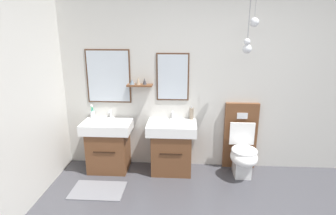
{
  "coord_description": "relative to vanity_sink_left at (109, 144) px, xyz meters",
  "views": [
    {
      "loc": [
        -0.56,
        -1.84,
        2.02
      ],
      "look_at": [
        -0.78,
        1.73,
        0.99
      ],
      "focal_mm": 29.15,
      "sensor_mm": 36.0,
      "label": 1
    }
  ],
  "objects": [
    {
      "name": "wall_back",
      "position": [
        1.64,
        0.27,
        0.86
      ],
      "size": [
        4.92,
        0.5,
        2.51
      ],
      "color": "beige",
      "rests_on": "ground"
    },
    {
      "name": "bath_mat",
      "position": [
        -0.0,
        -0.6,
        -0.39
      ],
      "size": [
        0.68,
        0.44,
        0.01
      ],
      "primitive_type": "cube",
      "color": "slate",
      "rests_on": "ground"
    },
    {
      "name": "vanity_sink_left",
      "position": [
        0.0,
        0.0,
        0.0
      ],
      "size": [
        0.7,
        0.5,
        0.74
      ],
      "color": "brown",
      "rests_on": "ground"
    },
    {
      "name": "tap_on_left_sink",
      "position": [
        -0.0,
        0.18,
        0.42
      ],
      "size": [
        0.03,
        0.13,
        0.11
      ],
      "color": "silver",
      "rests_on": "vanity_sink_left"
    },
    {
      "name": "vanity_sink_right",
      "position": [
        0.93,
        0.0,
        0.0
      ],
      "size": [
        0.7,
        0.5,
        0.74
      ],
      "color": "brown",
      "rests_on": "ground"
    },
    {
      "name": "tap_on_right_sink",
      "position": [
        0.93,
        0.18,
        0.42
      ],
      "size": [
        0.03,
        0.13,
        0.11
      ],
      "color": "silver",
      "rests_on": "vanity_sink_right"
    },
    {
      "name": "toilet",
      "position": [
        1.93,
        0.01,
        -0.02
      ],
      "size": [
        0.48,
        0.62,
        1.0
      ],
      "color": "brown",
      "rests_on": "ground"
    },
    {
      "name": "toothbrush_cup",
      "position": [
        -0.27,
        0.17,
        0.4
      ],
      "size": [
        0.07,
        0.07,
        0.2
      ],
      "color": "silver",
      "rests_on": "vanity_sink_left"
    },
    {
      "name": "soap_dispenser",
      "position": [
        1.21,
        0.18,
        0.44
      ],
      "size": [
        0.06,
        0.06,
        0.2
      ],
      "color": "gray",
      "rests_on": "vanity_sink_right"
    }
  ]
}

